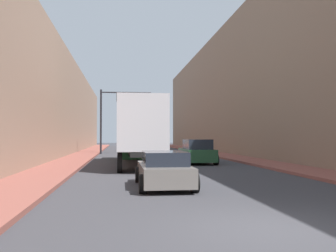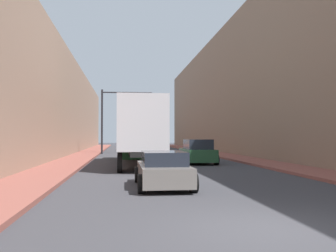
% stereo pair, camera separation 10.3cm
% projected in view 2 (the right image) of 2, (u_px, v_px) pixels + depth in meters
% --- Properties ---
extents(ground_plane, '(200.00, 200.00, 0.00)m').
position_uv_depth(ground_plane, '(268.00, 229.00, 7.51)').
color(ground_plane, '#38383D').
extents(sidewalk_right, '(2.56, 80.00, 0.15)m').
position_uv_depth(sidewalk_right, '(216.00, 154.00, 38.07)').
color(sidewalk_right, brown).
rests_on(sidewalk_right, ground).
extents(sidewalk_left, '(2.56, 80.00, 0.15)m').
position_uv_depth(sidewalk_left, '(85.00, 155.00, 36.49)').
color(sidewalk_left, brown).
rests_on(sidewalk_left, ground).
extents(building_right, '(6.00, 80.00, 13.78)m').
position_uv_depth(building_right, '(256.00, 88.00, 38.77)').
color(building_right, '#846B56').
rests_on(building_right, ground).
extents(building_left, '(6.00, 80.00, 9.84)m').
position_uv_depth(building_left, '(40.00, 105.00, 36.11)').
color(building_left, '#997A66').
rests_on(building_left, ground).
extents(semi_truck, '(2.59, 13.90, 4.00)m').
position_uv_depth(semi_truck, '(138.00, 130.00, 25.06)').
color(semi_truck, silver).
rests_on(semi_truck, ground).
extents(sedan_car, '(1.97, 4.27, 1.32)m').
position_uv_depth(sedan_car, '(163.00, 170.00, 13.78)').
color(sedan_car, slate).
rests_on(sedan_car, ground).
extents(suv_car, '(2.11, 4.51, 1.66)m').
position_uv_depth(suv_car, '(197.00, 152.00, 25.74)').
color(suv_car, '#234C2D').
rests_on(suv_car, ground).
extents(traffic_signal_gantry, '(5.43, 0.35, 6.86)m').
position_uv_depth(traffic_signal_gantry, '(113.00, 110.00, 39.95)').
color(traffic_signal_gantry, black).
rests_on(traffic_signal_gantry, ground).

